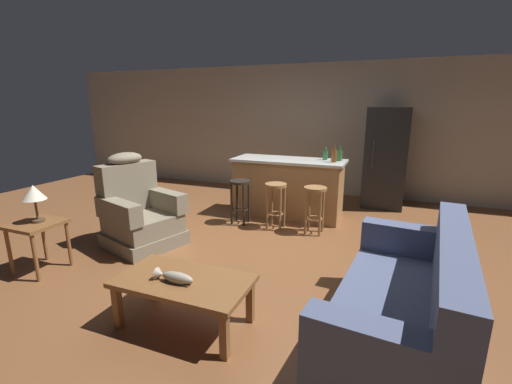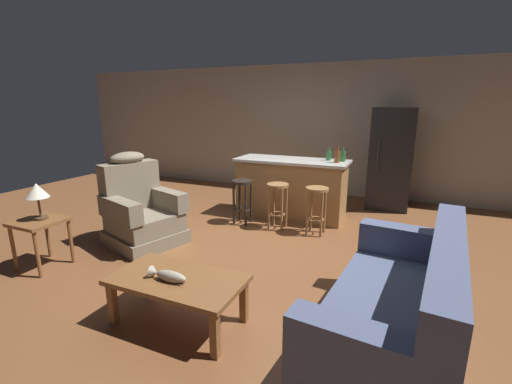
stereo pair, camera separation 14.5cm
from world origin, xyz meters
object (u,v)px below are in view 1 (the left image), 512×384
Objects in this scene: bottle_short_amber at (325,155)px; bar_stool_middle at (276,197)px; couch at (406,308)px; refrigerator at (385,158)px; end_table at (37,231)px; bottle_tall_green at (334,156)px; coffee_table at (184,285)px; bar_stool_left at (240,194)px; kitchen_island at (288,188)px; table_lamp at (34,194)px; fish_figurine at (174,277)px; bottle_wine_dark at (339,155)px; bar_stool_right at (315,201)px; recliner_near_lamp at (139,213)px.

bar_stool_middle is at bearing -125.69° from bottle_short_amber.
refrigerator is (-0.30, 3.97, 0.54)m from couch.
end_table is at bearing 7.75° from couch.
couch is at bearing -51.12° from bar_stool_middle.
bottle_tall_green is 0.24m from bottle_short_amber.
coffee_table is 3.24m from bottle_tall_green.
end_table is 2.76× the size of bottle_short_amber.
bar_stool_left is at bearing 58.01° from end_table.
refrigerator reaches higher than kitchen_island.
table_lamp is 0.60× the size of bar_stool_middle.
fish_figurine is at bearing -102.69° from bottle_tall_green.
bar_stool_middle is (1.98, 2.23, -0.40)m from table_lamp.
bottle_tall_green reaches higher than bottle_wine_dark.
bar_stool_right is 3.35× the size of bottle_short_amber.
bottle_tall_green is 0.17m from bottle_wine_dark.
refrigerator is at bearing 49.93° from table_lamp.
bar_stool_left is (-0.58, 2.57, 0.01)m from fish_figurine.
table_lamp is at bearing 82.95° from end_table.
table_lamp reaches higher than coffee_table.
bar_stool_middle is at bearing 180.00° from bar_stool_right.
table_lamp reaches higher than end_table.
refrigerator is (2.01, 1.83, 0.41)m from bar_stool_left.
fish_figurine is at bearing -77.19° from bar_stool_left.
bottle_wine_dark is at bearing 29.23° from bar_stool_left.
recliner_near_lamp is 2.93× the size of table_lamp.
bottle_wine_dark is (-0.95, 2.90, 0.69)m from couch.
coffee_table is 2.56m from bar_stool_right.
bottle_tall_green reaches higher than bar_stool_right.
recliner_near_lamp reaches higher than table_lamp.
fish_figurine is at bearing -9.04° from end_table.
bar_stool_right is at bearing -103.09° from bottle_tall_green.
recliner_near_lamp is 0.68× the size of refrigerator.
kitchen_island reaches higher than bar_stool_middle.
couch is 2.76m from bar_stool_middle.
bottle_tall_green reaches higher than fish_figurine.
table_lamp is at bearing -99.10° from recliner_near_lamp.
bottle_wine_dark is at bearing 75.53° from bar_stool_right.
bottle_wine_dark reaches higher than bottle_short_amber.
couch is at bearing -58.02° from kitchen_island.
fish_figurine is 2.57m from bar_stool_middle.
bar_stool_left is at bearing 102.81° from fish_figurine.
coffee_table is at bearing -7.67° from table_lamp.
bottle_tall_green is at bearing 46.27° from table_lamp.
bottle_wine_dark is at bearing 47.24° from table_lamp.
recliner_near_lamp is (-1.52, 1.27, 0.06)m from coffee_table.
recliner_near_lamp is at bearing -140.16° from bar_stool_middle.
bottle_tall_green is at bearing 77.31° from fish_figurine.
coffee_table is 0.92× the size of recliner_near_lamp.
bar_stool_right is at bearing -55.80° from couch.
table_lamp is 0.23× the size of kitchen_island.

